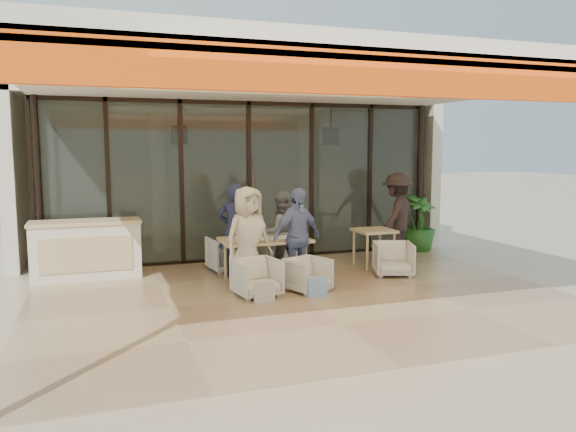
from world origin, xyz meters
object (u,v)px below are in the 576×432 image
at_px(host_counter, 87,250).
at_px(dining_table, 264,242).
at_px(side_chair, 393,257).
at_px(chair_far_right, 272,250).
at_px(diner_navy, 235,230).
at_px(diner_periwinkle, 297,237).
at_px(potted_palm, 419,223).
at_px(chair_near_left, 257,276).
at_px(standing_woman, 397,216).
at_px(diner_cream, 248,238).
at_px(chair_near_right, 308,273).
at_px(diner_grey, 280,233).
at_px(chair_far_left, 229,252).
at_px(side_table, 374,235).

relative_size(host_counter, dining_table, 1.23).
bearing_deg(side_chair, chair_far_right, 163.45).
bearing_deg(diner_navy, diner_periwinkle, 149.73).
relative_size(dining_table, potted_palm, 1.18).
xyz_separation_m(host_counter, side_chair, (5.17, -1.53, -0.19)).
relative_size(chair_near_left, potted_palm, 0.52).
height_order(chair_far_right, chair_near_left, chair_far_right).
bearing_deg(chair_far_right, dining_table, 48.65).
height_order(dining_table, chair_near_left, dining_table).
xyz_separation_m(chair_far_right, standing_woman, (2.68, -0.04, 0.53)).
distance_m(diner_cream, side_chair, 2.74).
distance_m(dining_table, chair_near_right, 1.11).
relative_size(chair_far_right, diner_grey, 0.48).
distance_m(diner_navy, potted_palm, 4.57).
height_order(chair_near_left, potted_palm, potted_palm).
relative_size(chair_far_left, diner_navy, 0.43).
xyz_separation_m(chair_far_left, diner_navy, (0.00, -0.50, 0.48)).
bearing_deg(diner_periwinkle, chair_far_left, 100.85).
xyz_separation_m(host_counter, diner_navy, (2.48, -0.67, 0.31)).
height_order(host_counter, side_chair, host_counter).
bearing_deg(chair_near_right, diner_cream, 127.34).
bearing_deg(chair_near_right, host_counter, 126.13).
bearing_deg(diner_grey, side_chair, 150.63).
height_order(host_counter, diner_navy, diner_navy).
xyz_separation_m(side_table, standing_woman, (0.82, 0.57, 0.26)).
bearing_deg(chair_far_left, diner_cream, 83.32).
height_order(host_counter, chair_far_right, host_counter).
relative_size(chair_far_right, chair_near_left, 1.09).
distance_m(dining_table, diner_navy, 0.62).
distance_m(dining_table, potted_palm, 4.30).
distance_m(diner_cream, standing_woman, 3.77).
height_order(chair_far_right, side_table, side_table).
bearing_deg(side_chair, side_table, 109.67).
height_order(dining_table, standing_woman, standing_woman).
bearing_deg(potted_palm, diner_grey, -163.25).
xyz_separation_m(chair_near_left, diner_cream, (0.00, 0.50, 0.51)).
xyz_separation_m(diner_grey, side_table, (1.85, -0.11, -0.12)).
bearing_deg(potted_palm, chair_far_left, -172.53).
relative_size(host_counter, chair_near_right, 3.02).
bearing_deg(chair_near_left, chair_far_right, 57.44).
relative_size(dining_table, chair_near_left, 2.27).
height_order(chair_near_left, diner_periwinkle, diner_periwinkle).
bearing_deg(dining_table, host_counter, 158.91).
bearing_deg(diner_cream, diner_periwinkle, -17.56).
xyz_separation_m(chair_far_left, diner_grey, (0.84, -0.50, 0.40)).
bearing_deg(chair_near_right, standing_woman, 12.96).
distance_m(chair_near_right, side_chair, 1.93).
height_order(side_chair, standing_woman, standing_woman).
height_order(diner_grey, standing_woman, standing_woman).
height_order(dining_table, diner_cream, diner_cream).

